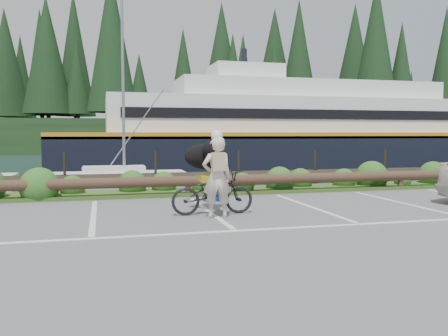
# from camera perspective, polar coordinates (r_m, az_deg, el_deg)

# --- Properties ---
(ground) EXTENTS (72.00, 72.00, 0.00)m
(ground) POSITION_cam_1_polar(r_m,az_deg,el_deg) (9.31, 0.71, -7.11)
(ground) COLOR #575759
(harbor_backdrop) EXTENTS (170.00, 160.00, 30.00)m
(harbor_backdrop) POSITION_cam_1_polar(r_m,az_deg,el_deg) (87.39, -12.68, 2.89)
(harbor_backdrop) COLOR #182E3A
(harbor_backdrop) RESTS_ON ground
(vegetation_strip) EXTENTS (34.00, 1.60, 0.10)m
(vegetation_strip) POSITION_cam_1_polar(r_m,az_deg,el_deg) (14.42, -4.82, -2.89)
(vegetation_strip) COLOR #3D5B21
(vegetation_strip) RESTS_ON ground
(log_rail) EXTENTS (32.00, 0.30, 0.60)m
(log_rail) POSITION_cam_1_polar(r_m,az_deg,el_deg) (13.74, -4.33, -3.45)
(log_rail) COLOR #443021
(log_rail) RESTS_ON ground
(bicycle) EXTENTS (1.87, 0.66, 0.98)m
(bicycle) POSITION_cam_1_polar(r_m,az_deg,el_deg) (10.68, -1.40, -3.00)
(bicycle) COLOR black
(bicycle) RESTS_ON ground
(cyclist) EXTENTS (0.64, 0.42, 1.75)m
(cyclist) POSITION_cam_1_polar(r_m,az_deg,el_deg) (10.21, -0.87, -1.13)
(cyclist) COLOR beige
(cyclist) RESTS_ON ground
(dog) EXTENTS (0.52, 1.06, 0.61)m
(dog) POSITION_cam_1_polar(r_m,az_deg,el_deg) (11.19, -2.09, 1.42)
(dog) COLOR black
(dog) RESTS_ON bicycle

